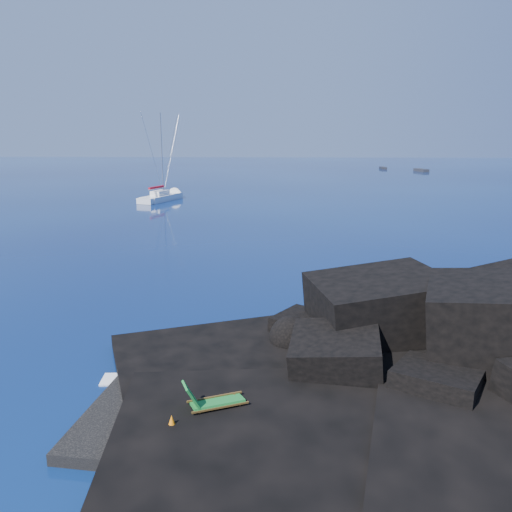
{
  "coord_description": "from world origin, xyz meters",
  "views": [
    {
      "loc": [
        5.92,
        -13.14,
        8.37
      ],
      "look_at": [
        4.72,
        13.46,
        2.0
      ],
      "focal_mm": 35.0,
      "sensor_mm": 36.0,
      "label": 1
    }
  ],
  "objects_px": {
    "marker_cone": "(172,424)",
    "distant_boat_a": "(383,169)",
    "distant_boat_b": "(421,172)",
    "sunbather": "(245,428)",
    "deck_chair": "(217,395)",
    "sailboat": "(162,201)"
  },
  "relations": [
    {
      "from": "distant_boat_a",
      "to": "distant_boat_b",
      "type": "distance_m",
      "value": 12.21
    },
    {
      "from": "deck_chair",
      "to": "sunbather",
      "type": "distance_m",
      "value": 1.39
    },
    {
      "from": "marker_cone",
      "to": "distant_boat_a",
      "type": "height_order",
      "value": "marker_cone"
    },
    {
      "from": "sunbather",
      "to": "marker_cone",
      "type": "relative_size",
      "value": 2.94
    },
    {
      "from": "deck_chair",
      "to": "distant_boat_a",
      "type": "bearing_deg",
      "value": 53.55
    },
    {
      "from": "sailboat",
      "to": "marker_cone",
      "type": "height_order",
      "value": "sailboat"
    },
    {
      "from": "distant_boat_a",
      "to": "sunbather",
      "type": "bearing_deg",
      "value": -103.15
    },
    {
      "from": "sunbather",
      "to": "deck_chair",
      "type": "bearing_deg",
      "value": 99.57
    },
    {
      "from": "distant_boat_b",
      "to": "distant_boat_a",
      "type": "bearing_deg",
      "value": 114.23
    },
    {
      "from": "sunbather",
      "to": "sailboat",
      "type": "bearing_deg",
      "value": 72.21
    },
    {
      "from": "sunbather",
      "to": "distant_boat_b",
      "type": "distance_m",
      "value": 120.08
    },
    {
      "from": "deck_chair",
      "to": "sunbather",
      "type": "bearing_deg",
      "value": -70.23
    },
    {
      "from": "distant_boat_a",
      "to": "distant_boat_b",
      "type": "bearing_deg",
      "value": -52.65
    },
    {
      "from": "sailboat",
      "to": "sunbather",
      "type": "relative_size",
      "value": 7.07
    },
    {
      "from": "sunbather",
      "to": "distant_boat_b",
      "type": "relative_size",
      "value": 0.32
    },
    {
      "from": "deck_chair",
      "to": "sunbather",
      "type": "height_order",
      "value": "deck_chair"
    },
    {
      "from": "deck_chair",
      "to": "marker_cone",
      "type": "relative_size",
      "value": 3.19
    },
    {
      "from": "deck_chair",
      "to": "distant_boat_a",
      "type": "xyz_separation_m",
      "value": [
        29.65,
        123.22,
        -0.96
      ]
    },
    {
      "from": "distant_boat_b",
      "to": "deck_chair",
      "type": "bearing_deg",
      "value": -121.32
    },
    {
      "from": "deck_chair",
      "to": "distant_boat_a",
      "type": "height_order",
      "value": "deck_chair"
    },
    {
      "from": "sunbather",
      "to": "marker_cone",
      "type": "bearing_deg",
      "value": 149.57
    },
    {
      "from": "sunbather",
      "to": "distant_boat_a",
      "type": "bearing_deg",
      "value": 43.83
    }
  ]
}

